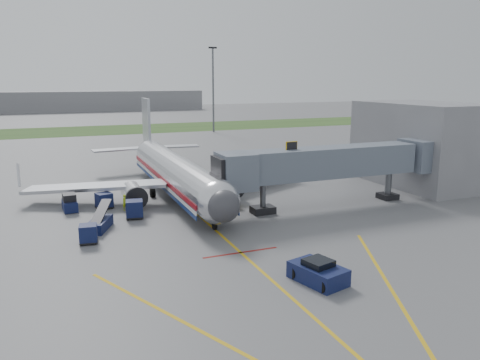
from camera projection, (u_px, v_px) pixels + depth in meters
name	position (u px, v px, depth m)	size (l,w,h in m)	color
ground	(223.00, 236.00, 38.83)	(400.00, 400.00, 0.00)	#565659
grass_strip	(103.00, 130.00, 120.33)	(300.00, 25.00, 0.01)	#2D4C1E
apron_markings	(259.00, 269.00, 32.13)	(21.52, 50.00, 0.01)	gold
airliner	(176.00, 172.00, 52.08)	(32.10, 35.67, 10.25)	silver
jet_bridge	(325.00, 163.00, 47.15)	(25.30, 4.00, 6.90)	slate
terminal	(422.00, 144.00, 57.88)	(10.00, 16.00, 10.00)	slate
light_mast_right	(213.00, 88.00, 113.68)	(2.00, 0.44, 20.40)	#595B60
distant_terminal	(55.00, 102.00, 188.25)	(120.00, 14.00, 8.00)	slate
pushback_tug	(318.00, 272.00, 30.04)	(3.07, 4.05, 1.50)	#0D193A
baggage_tug	(70.00, 203.00, 46.24)	(1.48, 2.58, 1.74)	#0D193A
baggage_cart_a	(134.00, 209.00, 43.78)	(1.81, 1.81, 1.70)	#0D193A
baggage_cart_b	(88.00, 234.00, 37.13)	(1.56, 1.56, 1.51)	#0D193A
baggage_cart_c	(104.00, 201.00, 47.06)	(1.81, 1.81, 1.60)	#0D193A
belt_loader	(100.00, 223.00, 40.59)	(2.74, 4.43, 2.11)	#0D193A
ground_power_cart	(233.00, 203.00, 47.43)	(1.38, 0.95, 1.07)	gold
ramp_worker	(125.00, 202.00, 46.43)	(0.59, 0.39, 1.62)	#AFD318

